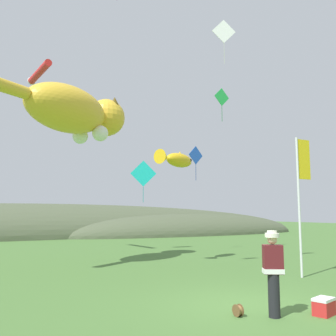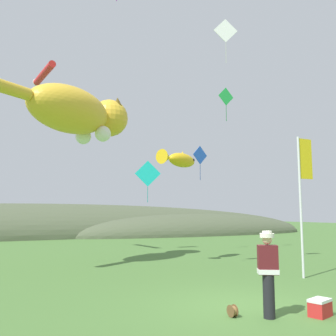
{
  "view_description": "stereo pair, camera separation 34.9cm",
  "coord_description": "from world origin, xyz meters",
  "views": [
    {
      "loc": [
        -5.99,
        -6.87,
        2.16
      ],
      "look_at": [
        0.0,
        4.0,
        3.64
      ],
      "focal_mm": 40.0,
      "sensor_mm": 36.0,
      "label": 1
    },
    {
      "loc": [
        -5.68,
        -7.04,
        2.16
      ],
      "look_at": [
        0.0,
        4.0,
        3.64
      ],
      "focal_mm": 40.0,
      "sensor_mm": 36.0,
      "label": 2
    }
  ],
  "objects": [
    {
      "name": "kite_spool",
      "position": [
        -0.79,
        -0.48,
        0.13
      ],
      "size": [
        0.12,
        0.25,
        0.25
      ],
      "color": "olive",
      "rests_on": "ground"
    },
    {
      "name": "kite_fish_windsock",
      "position": [
        2.28,
        7.4,
        4.5
      ],
      "size": [
        2.43,
        1.62,
        0.73
      ],
      "color": "gold"
    },
    {
      "name": "festival_banner_pole",
      "position": [
        4.26,
        2.19,
        3.12
      ],
      "size": [
        0.66,
        0.08,
        4.76
      ],
      "color": "silver",
      "rests_on": "ground"
    },
    {
      "name": "picnic_cooler",
      "position": [
        0.86,
        -1.28,
        0.18
      ],
      "size": [
        0.56,
        0.44,
        0.36
      ],
      "color": "red",
      "rests_on": "ground"
    },
    {
      "name": "kite_diamond_white",
      "position": [
        3.11,
        4.86,
        9.57
      ],
      "size": [
        0.94,
        0.38,
        1.91
      ],
      "color": "white"
    },
    {
      "name": "kite_diamond_blue",
      "position": [
        5.54,
        10.78,
        5.37
      ],
      "size": [
        1.05,
        0.21,
        1.97
      ],
      "color": "blue"
    },
    {
      "name": "kite_diamond_teal",
      "position": [
        3.09,
        12.54,
        4.36
      ],
      "size": [
        1.4,
        0.57,
        2.4
      ],
      "color": "#19BFBF"
    },
    {
      "name": "kite_diamond_green",
      "position": [
        6.57,
        9.63,
        8.62
      ],
      "size": [
        1.04,
        0.06,
        1.94
      ],
      "color": "green"
    },
    {
      "name": "festival_attendant",
      "position": [
        -0.18,
        -0.9,
        0.95
      ],
      "size": [
        0.49,
        0.44,
        1.77
      ],
      "color": "black",
      "rests_on": "ground"
    },
    {
      "name": "ground_plane",
      "position": [
        0.0,
        0.0,
        0.0
      ],
      "size": [
        120.0,
        120.0,
        0.0
      ],
      "primitive_type": "plane",
      "color": "#477033"
    },
    {
      "name": "kite_tube_streamer",
      "position": [
        -2.82,
        12.85,
        9.42
      ],
      "size": [
        0.7,
        3.2,
        0.44
      ],
      "color": "red"
    },
    {
      "name": "distant_hill_ridge",
      "position": [
        2.15,
        28.22,
        0.0
      ],
      "size": [
        62.01,
        12.65,
        5.92
      ],
      "color": "#4C563D",
      "rests_on": "ground"
    },
    {
      "name": "kite_giant_cat",
      "position": [
        -1.93,
        8.56,
        6.38
      ],
      "size": [
        6.7,
        4.49,
        2.28
      ],
      "color": "gold"
    }
  ]
}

